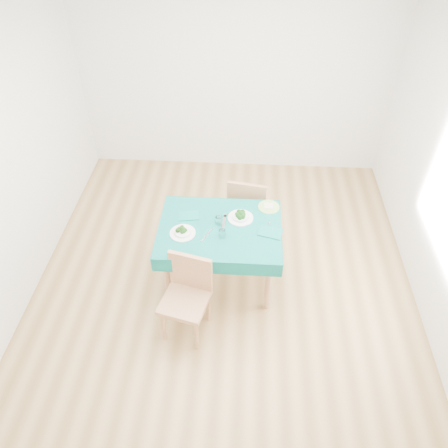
# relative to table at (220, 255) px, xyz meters

# --- Properties ---
(room_shell) EXTENTS (4.02, 4.52, 2.73)m
(room_shell) POSITION_rel_table_xyz_m (0.04, -0.05, 0.97)
(room_shell) COLOR olive
(room_shell) RESTS_ON ground
(table) EXTENTS (1.19, 0.90, 0.76)m
(table) POSITION_rel_table_xyz_m (0.00, 0.00, 0.00)
(table) COLOR #09625A
(table) RESTS_ON ground
(chair_near) EXTENTS (0.50, 0.53, 1.02)m
(chair_near) POSITION_rel_table_xyz_m (-0.28, -0.66, 0.13)
(chair_near) COLOR #A5744D
(chair_near) RESTS_ON ground
(chair_far) EXTENTS (0.50, 0.53, 1.06)m
(chair_far) POSITION_rel_table_xyz_m (0.28, 0.78, 0.15)
(chair_far) COLOR #A5744D
(chair_far) RESTS_ON ground
(bowl_near) EXTENTS (0.25, 0.25, 0.08)m
(bowl_near) POSITION_rel_table_xyz_m (-0.35, -0.11, 0.42)
(bowl_near) COLOR white
(bowl_near) RESTS_ON table
(bowl_far) EXTENTS (0.25, 0.25, 0.08)m
(bowl_far) POSITION_rel_table_xyz_m (0.20, 0.15, 0.42)
(bowl_far) COLOR white
(bowl_far) RESTS_ON table
(fork_near) EXTENTS (0.05, 0.17, 0.00)m
(fork_near) POSITION_rel_table_xyz_m (-0.36, -0.09, 0.38)
(fork_near) COLOR silver
(fork_near) RESTS_ON table
(knife_near) EXTENTS (0.10, 0.19, 0.00)m
(knife_near) POSITION_rel_table_xyz_m (-0.12, -0.11, 0.38)
(knife_near) COLOR silver
(knife_near) RESTS_ON table
(fork_far) EXTENTS (0.04, 0.20, 0.00)m
(fork_far) POSITION_rel_table_xyz_m (0.04, 0.09, 0.38)
(fork_far) COLOR silver
(fork_far) RESTS_ON table
(knife_far) EXTENTS (0.03, 0.19, 0.00)m
(knife_far) POSITION_rel_table_xyz_m (0.48, 0.03, 0.38)
(knife_far) COLOR silver
(knife_far) RESTS_ON table
(napkin_near) EXTENTS (0.21, 0.17, 0.01)m
(napkin_near) POSITION_rel_table_xyz_m (-0.32, 0.15, 0.38)
(napkin_near) COLOR #0C6C63
(napkin_near) RESTS_ON table
(napkin_far) EXTENTS (0.25, 0.21, 0.01)m
(napkin_far) POSITION_rel_table_xyz_m (0.49, -0.04, 0.39)
(napkin_far) COLOR #0C6C63
(napkin_far) RESTS_ON table
(tumbler_center) EXTENTS (0.07, 0.07, 0.09)m
(tumbler_center) POSITION_rel_table_xyz_m (-0.01, 0.06, 0.42)
(tumbler_center) COLOR white
(tumbler_center) RESTS_ON table
(tumbler_side) EXTENTS (0.06, 0.06, 0.08)m
(tumbler_side) POSITION_rel_table_xyz_m (0.03, -0.12, 0.42)
(tumbler_side) COLOR white
(tumbler_side) RESTS_ON table
(side_plate) EXTENTS (0.22, 0.22, 0.01)m
(side_plate) POSITION_rel_table_xyz_m (0.48, 0.33, 0.38)
(side_plate) COLOR #95C45F
(side_plate) RESTS_ON table
(bread_slice) EXTENTS (0.09, 0.09, 0.01)m
(bread_slice) POSITION_rel_table_xyz_m (0.48, 0.33, 0.40)
(bread_slice) COLOR beige
(bread_slice) RESTS_ON side_plate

